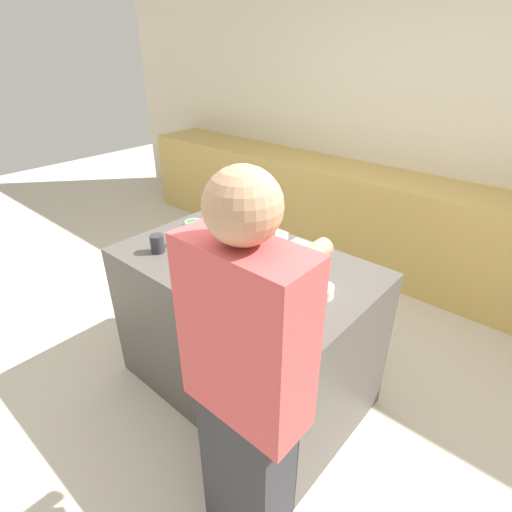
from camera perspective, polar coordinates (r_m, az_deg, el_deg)
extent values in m
plane|color=beige|center=(2.70, -1.46, -17.62)|extent=(12.00, 12.00, 0.00)
cube|color=beige|center=(3.92, 22.51, 16.98)|extent=(8.00, 0.05, 2.60)
cube|color=tan|center=(3.86, 18.47, 4.15)|extent=(6.00, 0.60, 0.90)
cube|color=#514C47|center=(2.40, -1.59, -10.13)|extent=(1.41, 0.87, 0.90)
cube|color=#9E9EA8|center=(2.01, 0.80, -2.78)|extent=(0.45, 0.28, 0.01)
cube|color=#5B2D14|center=(1.96, 0.82, -0.72)|extent=(0.16, 0.16, 0.16)
cube|color=white|center=(1.91, 0.84, 2.28)|extent=(0.17, 0.18, 0.07)
cylinder|color=#5B2D14|center=(1.87, 2.43, 4.24)|extent=(0.02, 0.02, 0.08)
cone|color=#33843D|center=(2.27, -6.40, 6.19)|extent=(0.17, 0.17, 0.38)
cylinder|color=white|center=(2.50, -1.40, 4.43)|extent=(0.10, 0.10, 0.05)
cylinder|color=#4770DB|center=(2.50, -1.41, 4.80)|extent=(0.09, 0.09, 0.01)
cylinder|color=white|center=(2.37, 0.94, 2.90)|extent=(0.13, 0.13, 0.04)
cylinder|color=white|center=(2.36, 0.94, 3.26)|extent=(0.11, 0.11, 0.01)
cylinder|color=white|center=(1.87, 9.29, -4.96)|extent=(0.12, 0.12, 0.05)
cylinder|color=yellow|center=(1.86, 9.34, -4.45)|extent=(0.10, 0.10, 0.01)
cylinder|color=white|center=(2.57, -8.93, 4.55)|extent=(0.11, 0.11, 0.04)
cylinder|color=green|center=(2.56, -8.95, 4.82)|extent=(0.09, 0.09, 0.01)
cylinder|color=white|center=(2.28, -1.96, 1.83)|extent=(0.09, 0.09, 0.05)
cylinder|color=yellow|center=(2.27, -1.97, 2.25)|extent=(0.08, 0.08, 0.01)
cube|color=#CCB78C|center=(2.26, 6.37, 1.09)|extent=(0.18, 0.17, 0.02)
cylinder|color=#2D2D33|center=(2.28, -13.90, 1.72)|extent=(0.08, 0.08, 0.10)
cube|color=#333338|center=(1.83, -1.24, -29.00)|extent=(0.34, 0.19, 0.81)
cube|color=#CC4C4C|center=(1.28, -1.59, -11.20)|extent=(0.44, 0.20, 0.64)
sphere|color=tan|center=(1.05, -1.90, 7.13)|extent=(0.22, 0.22, 0.22)
cylinder|color=tan|center=(1.34, 4.74, -1.91)|extent=(0.07, 0.44, 0.07)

